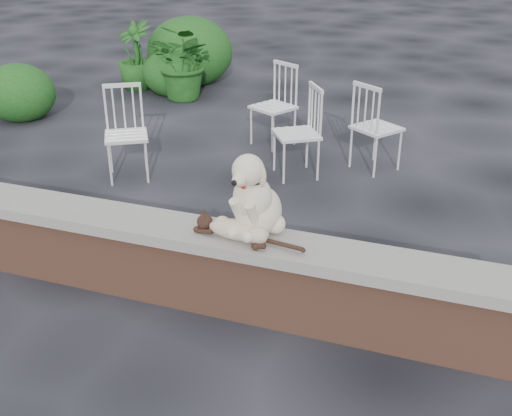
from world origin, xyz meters
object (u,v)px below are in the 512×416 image
(chair_a, at_px, (126,134))
(dog, at_px, (258,191))
(potted_plant_a, at_px, (185,62))
(cat, at_px, (239,229))
(chair_c, at_px, (377,126))
(potted_plant_b, at_px, (135,55))
(chair_d, at_px, (296,132))
(chair_b, at_px, (273,106))

(chair_a, bearing_deg, dog, -71.66)
(dog, relative_size, potted_plant_a, 0.55)
(cat, distance_m, chair_c, 3.00)
(cat, height_order, potted_plant_b, potted_plant_b)
(cat, xyz_separation_m, potted_plant_b, (-3.61, 5.02, -0.15))
(chair_c, relative_size, chair_d, 1.00)
(chair_a, distance_m, potted_plant_b, 3.56)
(cat, distance_m, potted_plant_a, 5.42)
(chair_a, relative_size, chair_b, 1.00)
(dog, distance_m, chair_a, 2.68)
(chair_d, relative_size, potted_plant_a, 0.87)
(chair_d, height_order, potted_plant_a, potted_plant_a)
(chair_a, xyz_separation_m, chair_b, (1.08, 1.45, 0.00))
(chair_b, distance_m, potted_plant_b, 3.23)
(dog, xyz_separation_m, cat, (-0.08, -0.15, -0.22))
(chair_a, relative_size, chair_c, 1.00)
(chair_b, bearing_deg, dog, -45.20)
(dog, distance_m, cat, 0.28)
(chair_b, relative_size, potted_plant_a, 0.87)
(chair_b, bearing_deg, potted_plant_b, 176.69)
(cat, relative_size, chair_b, 0.97)
(dog, relative_size, cat, 0.65)
(cat, bearing_deg, dog, 73.32)
(chair_c, height_order, chair_d, same)
(chair_c, distance_m, chair_d, 0.87)
(potted_plant_a, bearing_deg, potted_plant_b, 163.65)
(dog, distance_m, potted_plant_a, 5.34)
(chair_d, xyz_separation_m, chair_b, (-0.52, 0.82, 0.00))
(dog, bearing_deg, chair_c, 94.89)
(potted_plant_a, relative_size, potted_plant_b, 1.06)
(cat, bearing_deg, potted_plant_b, 137.10)
(chair_c, height_order, potted_plant_b, potted_plant_b)
(cat, height_order, chair_c, chair_c)
(chair_a, xyz_separation_m, potted_plant_b, (-1.67, 3.14, 0.04))
(chair_a, bearing_deg, chair_d, -9.85)
(chair_a, distance_m, chair_c, 2.58)
(chair_a, bearing_deg, potted_plant_a, 72.61)
(chair_a, height_order, potted_plant_a, potted_plant_a)
(cat, height_order, chair_b, chair_b)
(cat, relative_size, chair_c, 0.97)
(chair_a, height_order, chair_c, same)
(dog, xyz_separation_m, chair_d, (-0.42, 2.35, -0.41))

